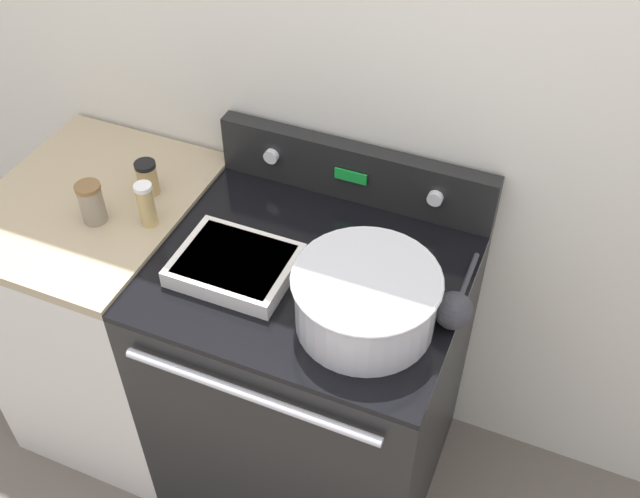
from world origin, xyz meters
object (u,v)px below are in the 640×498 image
Objects in this scene: casserole_dish at (235,264)px; spice_jar_brown_cap at (92,203)px; mixing_bowl at (366,297)px; spice_jar_black_cap at (147,178)px; spice_jar_white_cap at (146,204)px; ladle at (454,309)px.

casserole_dish is 2.48× the size of spice_jar_brown_cap.
mixing_bowl is 2.93× the size of spice_jar_brown_cap.
casserole_dish is 2.89× the size of spice_jar_black_cap.
spice_jar_white_cap reaches higher than casserole_dish.
mixing_bowl is 0.36m from casserole_dish.
spice_jar_white_cap is 0.13m from spice_jar_black_cap.
mixing_bowl is 0.73m from spice_jar_black_cap.
spice_jar_white_cap reaches higher than spice_jar_black_cap.
spice_jar_white_cap is at bearing 179.08° from ladle.
mixing_bowl reaches higher than ladle.
ladle is at bearing -7.88° from spice_jar_black_cap.
spice_jar_black_cap is (-0.07, 0.11, -0.01)m from spice_jar_white_cap.
mixing_bowl is at bearing -3.71° from spice_jar_brown_cap.
ladle is at bearing -0.92° from spice_jar_white_cap.
spice_jar_black_cap is (-0.89, 0.12, 0.02)m from ladle.
ladle is (0.54, 0.05, 0.02)m from casserole_dish.
spice_jar_white_cap is at bearing -58.02° from spice_jar_black_cap.
casserole_dish is 0.42m from spice_jar_brown_cap.
casserole_dish is 0.54m from ladle.
spice_jar_white_cap is (-0.82, 0.01, 0.03)m from ladle.
casserole_dish is at bearing -174.69° from ladle.
spice_jar_white_cap is at bearing 17.42° from spice_jar_brown_cap.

